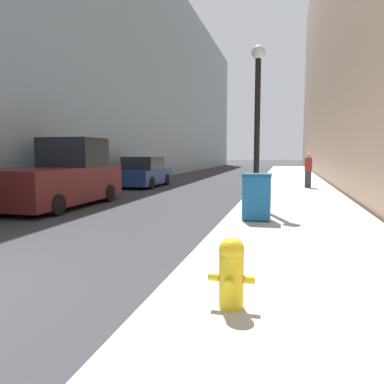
{
  "coord_description": "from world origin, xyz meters",
  "views": [
    {
      "loc": [
        5.04,
        -2.92,
        1.82
      ],
      "look_at": [
        -0.3,
        18.42,
        -0.47
      ],
      "focal_mm": 35.0,
      "sensor_mm": 36.0,
      "label": 1
    }
  ],
  "objects_px": {
    "lamppost": "(257,117)",
    "parked_sedan_near": "(144,173)",
    "trash_bin": "(257,196)",
    "pickup_truck": "(62,178)",
    "fire_hydrant": "(231,271)",
    "pedestrian_on_sidewalk": "(308,170)"
  },
  "relations": [
    {
      "from": "trash_bin",
      "to": "pedestrian_on_sidewalk",
      "type": "distance_m",
      "value": 9.95
    },
    {
      "from": "fire_hydrant",
      "to": "parked_sedan_near",
      "type": "xyz_separation_m",
      "value": [
        -6.96,
        15.14,
        0.2
      ]
    },
    {
      "from": "fire_hydrant",
      "to": "trash_bin",
      "type": "height_order",
      "value": "trash_bin"
    },
    {
      "from": "fire_hydrant",
      "to": "pickup_truck",
      "type": "distance_m",
      "value": 10.11
    },
    {
      "from": "trash_bin",
      "to": "pickup_truck",
      "type": "relative_size",
      "value": 0.22
    },
    {
      "from": "trash_bin",
      "to": "parked_sedan_near",
      "type": "bearing_deg",
      "value": 125.34
    },
    {
      "from": "parked_sedan_near",
      "to": "pickup_truck",
      "type": "bearing_deg",
      "value": -89.52
    },
    {
      "from": "lamppost",
      "to": "parked_sedan_near",
      "type": "bearing_deg",
      "value": 132.11
    },
    {
      "from": "pedestrian_on_sidewalk",
      "to": "trash_bin",
      "type": "bearing_deg",
      "value": -100.28
    },
    {
      "from": "pickup_truck",
      "to": "lamppost",
      "type": "bearing_deg",
      "value": 3.74
    },
    {
      "from": "pickup_truck",
      "to": "fire_hydrant",
      "type": "bearing_deg",
      "value": -46.97
    },
    {
      "from": "trash_bin",
      "to": "lamppost",
      "type": "relative_size",
      "value": 0.24
    },
    {
      "from": "pickup_truck",
      "to": "parked_sedan_near",
      "type": "height_order",
      "value": "pickup_truck"
    },
    {
      "from": "trash_bin",
      "to": "lamppost",
      "type": "xyz_separation_m",
      "value": [
        -0.19,
        2.29,
        2.19
      ]
    },
    {
      "from": "fire_hydrant",
      "to": "pickup_truck",
      "type": "bearing_deg",
      "value": 133.03
    },
    {
      "from": "lamppost",
      "to": "fire_hydrant",
      "type": "bearing_deg",
      "value": -87.55
    },
    {
      "from": "lamppost",
      "to": "parked_sedan_near",
      "type": "xyz_separation_m",
      "value": [
        -6.62,
        7.33,
        -2.18
      ]
    },
    {
      "from": "trash_bin",
      "to": "parked_sedan_near",
      "type": "xyz_separation_m",
      "value": [
        -6.82,
        9.61,
        0.01
      ]
    },
    {
      "from": "trash_bin",
      "to": "fire_hydrant",
      "type": "bearing_deg",
      "value": -88.54
    },
    {
      "from": "pickup_truck",
      "to": "pedestrian_on_sidewalk",
      "type": "height_order",
      "value": "pickup_truck"
    },
    {
      "from": "parked_sedan_near",
      "to": "pedestrian_on_sidewalk",
      "type": "distance_m",
      "value": 8.6
    },
    {
      "from": "fire_hydrant",
      "to": "parked_sedan_near",
      "type": "relative_size",
      "value": 0.18
    }
  ]
}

